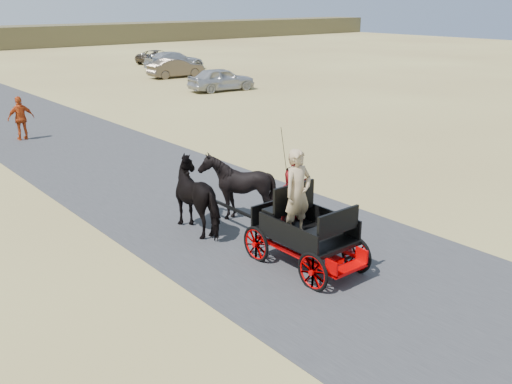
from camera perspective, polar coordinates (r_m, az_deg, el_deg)
ground at (r=12.39m, az=6.55°, el=-6.65°), size 140.00×140.00×0.00m
road at (r=12.39m, az=6.55°, el=-6.63°), size 6.00×140.00×0.01m
carriage at (r=11.93m, az=4.92°, el=-5.73°), size 1.30×2.40×0.72m
horse_left at (r=13.60m, az=-5.55°, el=-0.42°), size 0.91×2.01×1.70m
horse_right at (r=14.21m, az=-1.88°, el=0.51°), size 1.37×1.54×1.70m
driver_man at (r=11.37m, az=4.19°, el=-0.13°), size 0.66×0.43×1.80m
passenger_woman at (r=12.11m, az=4.11°, el=0.50°), size 0.77×0.60×1.58m
pedestrian at (r=24.34m, az=-22.44°, el=6.83°), size 1.03×0.46×1.73m
car_a at (r=35.28m, az=-3.48°, el=11.20°), size 4.28×2.16×1.40m
car_b at (r=41.87m, az=-8.02°, el=12.18°), size 4.07×1.60×1.32m
car_c at (r=46.43m, az=-8.15°, el=12.86°), size 4.95×2.14×1.42m
car_d at (r=51.55m, az=-9.79°, el=13.20°), size 4.55×3.14×1.15m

